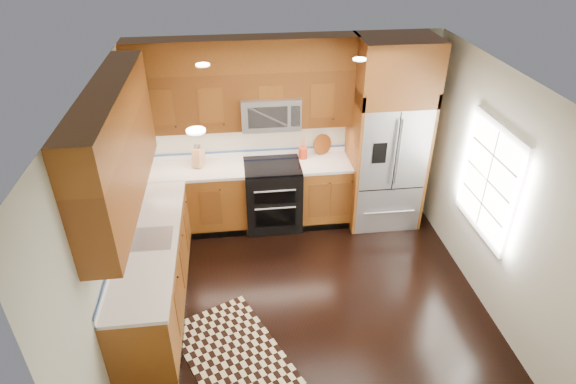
{
  "coord_description": "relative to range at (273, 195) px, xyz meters",
  "views": [
    {
      "loc": [
        -0.73,
        -4.01,
        4.01
      ],
      "look_at": [
        -0.17,
        0.6,
        1.16
      ],
      "focal_mm": 30.0,
      "sensor_mm": 36.0,
      "label": 1
    }
  ],
  "objects": [
    {
      "name": "ground",
      "position": [
        0.25,
        -1.67,
        -0.47
      ],
      "size": [
        4.0,
        4.0,
        0.0
      ],
      "primitive_type": "plane",
      "color": "black",
      "rests_on": "ground"
    },
    {
      "name": "wall_back",
      "position": [
        0.25,
        0.33,
        0.83
      ],
      "size": [
        4.0,
        0.02,
        2.6
      ],
      "primitive_type": "cube",
      "color": "#B9BBA8",
      "rests_on": "ground"
    },
    {
      "name": "wall_left",
      "position": [
        -1.75,
        -1.67,
        0.83
      ],
      "size": [
        0.02,
        4.0,
        2.6
      ],
      "primitive_type": "cube",
      "color": "#B9BBA8",
      "rests_on": "ground"
    },
    {
      "name": "wall_right",
      "position": [
        2.25,
        -1.67,
        0.83
      ],
      "size": [
        0.02,
        4.0,
        2.6
      ],
      "primitive_type": "cube",
      "color": "#B9BBA8",
      "rests_on": "ground"
    },
    {
      "name": "window",
      "position": [
        2.23,
        -1.47,
        0.93
      ],
      "size": [
        0.04,
        1.1,
        1.3
      ],
      "color": "white",
      "rests_on": "ground"
    },
    {
      "name": "base_cabinets",
      "position": [
        -0.98,
        -0.77,
        -0.02
      ],
      "size": [
        2.85,
        3.0,
        0.9
      ],
      "color": "brown",
      "rests_on": "ground"
    },
    {
      "name": "countertop",
      "position": [
        -0.84,
        -0.65,
        0.45
      ],
      "size": [
        2.86,
        3.01,
        0.04
      ],
      "color": "silver",
      "rests_on": "base_cabinets"
    },
    {
      "name": "upper_cabinets",
      "position": [
        -0.9,
        -0.58,
        1.56
      ],
      "size": [
        2.85,
        3.0,
        1.15
      ],
      "color": "brown",
      "rests_on": "ground"
    },
    {
      "name": "range",
      "position": [
        0.0,
        0.0,
        0.0
      ],
      "size": [
        0.76,
        0.67,
        0.95
      ],
      "color": "black",
      "rests_on": "ground"
    },
    {
      "name": "microwave",
      "position": [
        -0.0,
        0.13,
        1.19
      ],
      "size": [
        0.76,
        0.4,
        0.42
      ],
      "color": "#B2B2B7",
      "rests_on": "ground"
    },
    {
      "name": "refrigerator",
      "position": [
        1.55,
        -0.04,
        0.83
      ],
      "size": [
        0.98,
        0.75,
        2.6
      ],
      "color": "#B2B2B7",
      "rests_on": "ground"
    },
    {
      "name": "sink_faucet",
      "position": [
        -1.48,
        -1.44,
        0.52
      ],
      "size": [
        0.54,
        0.44,
        0.37
      ],
      "color": "#B2B2B7",
      "rests_on": "countertop"
    },
    {
      "name": "rug",
      "position": [
        -0.61,
        -2.32,
        -0.46
      ],
      "size": [
        1.43,
        1.72,
        0.01
      ],
      "primitive_type": "cube",
      "rotation": [
        0.0,
        0.0,
        0.43
      ],
      "color": "black",
      "rests_on": "ground"
    },
    {
      "name": "knife_block",
      "position": [
        -0.98,
        0.11,
        0.6
      ],
      "size": [
        0.17,
        0.19,
        0.32
      ],
      "color": "tan",
      "rests_on": "countertop"
    },
    {
      "name": "utensil_crock",
      "position": [
        0.44,
        0.16,
        0.59
      ],
      "size": [
        0.15,
        0.15,
        0.34
      ],
      "color": "#B33416",
      "rests_on": "countertop"
    },
    {
      "name": "cutting_board",
      "position": [
        0.73,
        0.27,
        0.48
      ],
      "size": [
        0.38,
        0.38,
        0.02
      ],
      "primitive_type": "cylinder",
      "rotation": [
        0.0,
        0.0,
        0.41
      ],
      "color": "brown",
      "rests_on": "countertop"
    }
  ]
}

